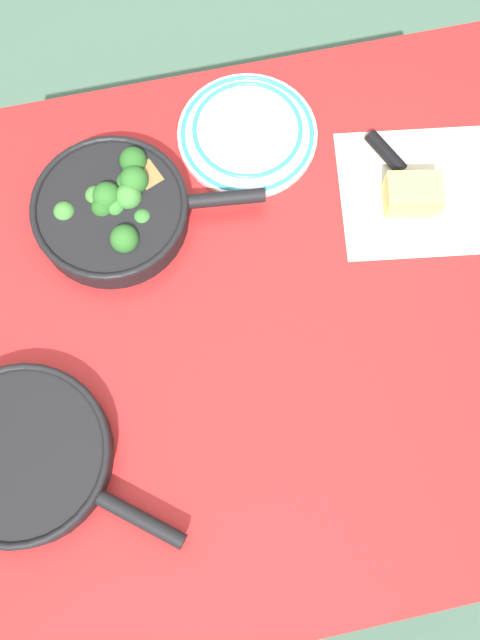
% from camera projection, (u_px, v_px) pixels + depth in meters
% --- Properties ---
extents(ground_plane, '(14.00, 14.00, 0.00)m').
position_uv_depth(ground_plane, '(240.00, 408.00, 1.88)').
color(ground_plane, '#476B56').
extents(dining_table_red, '(1.12, 0.96, 0.76)m').
position_uv_depth(dining_table_red, '(240.00, 338.00, 1.23)').
color(dining_table_red, red).
rests_on(dining_table_red, ground_plane).
extents(skillet_broccoli, '(0.38, 0.26, 0.08)m').
position_uv_depth(skillet_broccoli, '(114.00, 208.00, 1.17)').
color(skillet_broccoli, black).
rests_on(skillet_broccoli, dining_table_red).
extents(skillet_eggs, '(0.36, 0.32, 0.05)m').
position_uv_depth(skillet_eggs, '(23.00, 456.00, 1.06)').
color(skillet_eggs, black).
rests_on(skillet_eggs, dining_table_red).
extents(parchment_sheet, '(0.37, 0.29, 0.00)m').
position_uv_depth(parchment_sheet, '(437.00, 191.00, 1.22)').
color(parchment_sheet, beige).
rests_on(parchment_sheet, dining_table_red).
extents(grater_knife, '(0.12, 0.22, 0.02)m').
position_uv_depth(grater_knife, '(399.00, 168.00, 1.22)').
color(grater_knife, silver).
rests_on(grater_knife, dining_table_red).
extents(cheese_block, '(0.10, 0.08, 0.05)m').
position_uv_depth(cheese_block, '(413.00, 195.00, 1.18)').
color(cheese_block, '#EACC66').
rests_on(cheese_block, dining_table_red).
extents(dinner_plate_stack, '(0.24, 0.24, 0.03)m').
position_uv_depth(dinner_plate_stack, '(247.00, 133.00, 1.23)').
color(dinner_plate_stack, white).
rests_on(dinner_plate_stack, dining_table_red).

